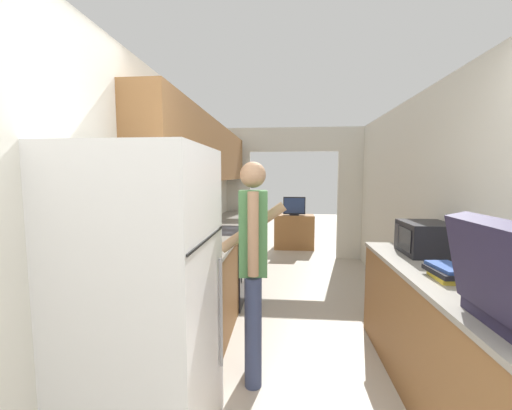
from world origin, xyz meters
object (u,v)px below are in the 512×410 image
(person, at_px, (253,265))
(television, at_px, (294,206))
(range_oven, at_px, (220,265))
(refrigerator, at_px, (146,305))
(microwave, at_px, (426,238))
(tv_cabinet, at_px, (294,232))
(book_stack, at_px, (451,273))

(person, xyz_separation_m, television, (0.44, 4.44, 0.01))
(range_oven, bearing_deg, refrigerator, -88.77)
(range_oven, height_order, television, television)
(refrigerator, height_order, microwave, refrigerator)
(refrigerator, relative_size, tv_cabinet, 2.06)
(refrigerator, distance_m, person, 0.88)
(microwave, bearing_deg, book_stack, -100.27)
(refrigerator, bearing_deg, book_stack, 15.39)
(microwave, bearing_deg, range_oven, 153.66)
(refrigerator, relative_size, television, 3.72)
(book_stack, height_order, tv_cabinet, book_stack)
(refrigerator, distance_m, tv_cabinet, 5.30)
(range_oven, bearing_deg, book_stack, -41.38)
(tv_cabinet, distance_m, television, 0.57)
(range_oven, xyz_separation_m, book_stack, (1.93, -1.70, 0.49))
(tv_cabinet, bearing_deg, book_stack, -79.00)
(person, height_order, television, person)
(book_stack, bearing_deg, television, 101.10)
(person, distance_m, television, 4.46)
(television, bearing_deg, refrigerator, -100.72)
(range_oven, distance_m, person, 1.68)
(book_stack, xyz_separation_m, tv_cabinet, (-0.91, 4.66, -0.59))
(television, bearing_deg, person, -95.69)
(person, bearing_deg, television, -12.13)
(refrigerator, relative_size, person, 1.03)
(person, relative_size, microwave, 3.77)
(person, height_order, tv_cabinet, person)
(tv_cabinet, bearing_deg, microwave, -75.49)
(refrigerator, relative_size, book_stack, 5.53)
(range_oven, height_order, microwave, microwave)
(refrigerator, xyz_separation_m, range_oven, (-0.05, 2.21, -0.42))
(range_oven, xyz_separation_m, microwave, (2.05, -1.01, 0.59))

